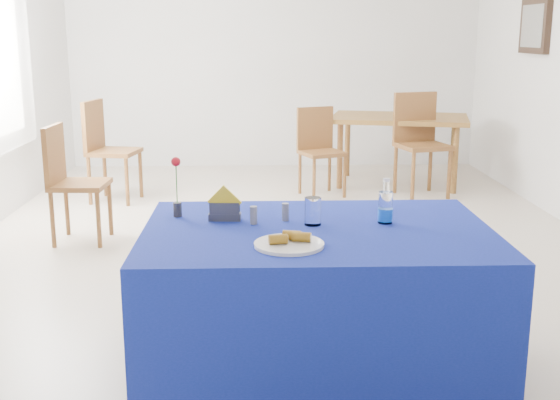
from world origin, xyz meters
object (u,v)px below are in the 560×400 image
object	(u,v)px
water_bottle	(385,208)
chair_win_b	(105,144)
blue_table	(317,306)
chair_bg_right	(419,136)
chair_bg_left	(319,145)
chair_win_a	(69,175)
oak_table	(399,123)
plate	(289,244)

from	to	relation	value
water_bottle	chair_win_b	bearing A→B (deg)	119.50
chair_win_b	water_bottle	bearing A→B (deg)	-139.80
blue_table	chair_bg_right	xyz separation A→B (m)	(1.38, 3.99, 0.22)
chair_bg_left	chair_win_a	xyz separation A→B (m)	(-2.13, -1.64, 0.02)
oak_table	chair_win_b	distance (m)	3.13
chair_bg_right	chair_win_b	bearing A→B (deg)	169.10
blue_table	water_bottle	xyz separation A→B (m)	(0.33, 0.08, 0.45)
oak_table	chair_win_b	bearing A→B (deg)	-167.30
oak_table	chair_bg_left	bearing A→B (deg)	-153.40
oak_table	chair_bg_right	distance (m)	0.51
chair_win_a	water_bottle	bearing A→B (deg)	-135.03
water_bottle	plate	bearing A→B (deg)	-142.78
water_bottle	oak_table	distance (m)	4.50
plate	blue_table	xyz separation A→B (m)	(0.14, 0.27, -0.39)
blue_table	chair_bg_left	bearing A→B (deg)	84.91
blue_table	plate	bearing A→B (deg)	-117.79
plate	blue_table	distance (m)	0.50
oak_table	chair_bg_left	distance (m)	1.04
plate	blue_table	bearing A→B (deg)	62.21
blue_table	chair_win_a	xyz separation A→B (m)	(-1.77, 2.39, 0.16)
chair_bg_right	chair_win_b	world-z (taller)	chair_bg_right
blue_table	oak_table	xyz separation A→B (m)	(1.27, 4.48, 0.30)
water_bottle	chair_win_a	distance (m)	3.13
plate	blue_table	size ratio (longest dim) A/B	0.19
chair_win_a	chair_win_b	world-z (taller)	chair_win_b
plate	chair_win_a	bearing A→B (deg)	121.37
plate	chair_bg_left	bearing A→B (deg)	83.33
chair_bg_right	plate	bearing A→B (deg)	-124.07
blue_table	chair_bg_left	xyz separation A→B (m)	(0.36, 4.03, 0.14)
water_bottle	chair_bg_right	bearing A→B (deg)	74.85
chair_bg_left	chair_win_a	distance (m)	2.68
water_bottle	chair_win_a	bearing A→B (deg)	132.24
water_bottle	chair_win_b	size ratio (longest dim) A/B	0.22
blue_table	oak_table	world-z (taller)	blue_table
chair_bg_right	chair_bg_left	bearing A→B (deg)	163.54
oak_table	chair_win_a	distance (m)	3.70
water_bottle	chair_bg_left	distance (m)	3.95
blue_table	chair_bg_right	size ratio (longest dim) A/B	1.53
water_bottle	oak_table	bearing A→B (deg)	77.83
blue_table	chair_win_a	bearing A→B (deg)	126.48
blue_table	chair_win_a	world-z (taller)	chair_win_a
chair_bg_right	water_bottle	bearing A→B (deg)	-119.50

